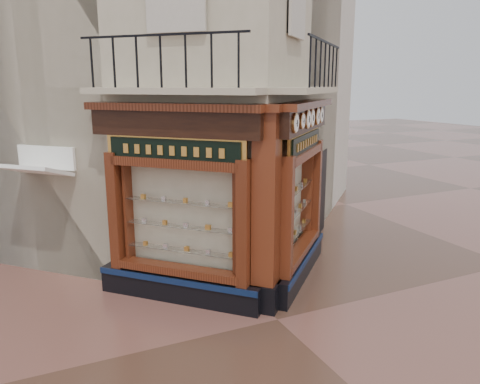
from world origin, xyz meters
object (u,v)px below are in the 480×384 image
clock_a (295,123)px  clock_f (321,115)px  signboard_right (305,142)px  clock_d (312,118)px  awning (43,282)px  corner_pilaster (266,213)px  clock_c (308,119)px  clock_e (317,116)px  signboard_left (174,150)px  clock_b (302,121)px

clock_a → clock_f: same height
signboard_right → clock_a: bearing=-175.4°
clock_d → signboard_right: clock_d is taller
clock_a → clock_d: size_ratio=0.96×
clock_f → awning: clock_f is taller
corner_pilaster → clock_c: size_ratio=10.19×
clock_e → signboard_right: bearing=171.1°
clock_d → signboard_right: size_ratio=0.20×
clock_c → signboard_left: (-2.77, 0.30, -0.52)m
corner_pilaster → clock_f: 3.36m
clock_d → signboard_left: bearing=134.7°
clock_e → signboard_right: (-0.58, -0.42, -0.52)m
clock_f → corner_pilaster: bearing=171.6°
clock_b → signboard_left: clock_b is taller
clock_c → clock_f: bearing=0.0°
clock_f → clock_c: bearing=-180.0°
corner_pilaster → clock_e: (2.04, 1.43, 1.67)m
clock_b → clock_d: (0.65, 0.65, 0.00)m
corner_pilaster → awning: size_ratio=2.63×
clock_a → clock_f: bearing=0.0°
corner_pilaster → clock_a: corner_pilaster is taller
awning → signboard_left: signboard_left is taller
clock_d → clock_e: size_ratio=0.96×
signboard_left → awning: bearing=3.2°
clock_a → clock_e: clock_e is taller
clock_c → signboard_left: bearing=128.7°
corner_pilaster → clock_e: bearing=-9.9°
clock_d → clock_f: 1.04m
signboard_left → clock_b: bearing=-150.2°
clock_d → clock_f: size_ratio=1.04×
clock_a → clock_d: bearing=0.0°
clock_c → clock_d: clock_c is taller
awning → clock_a: bearing=-171.0°
signboard_left → clock_e: bearing=-128.2°
clock_a → awning: 6.63m
awning → signboard_right: bearing=-157.3°
clock_c → signboard_right: clock_c is taller
awning → signboard_left: (2.47, -2.21, 3.10)m
corner_pilaster → clock_b: 1.96m
clock_f → signboard_left: bearing=145.8°
awning → signboard_right: signboard_right is taller
awning → signboard_right: size_ratio=0.78×
corner_pilaster → clock_f: corner_pilaster is taller
clock_f → awning: bearing=121.7°
clock_b → signboard_right: bearing=7.7°
clock_f → clock_a: bearing=-180.0°
clock_c → clock_e: size_ratio=0.97×
clock_c → signboard_right: bearing=19.0°
clock_c → clock_e: (0.72, 0.72, 0.00)m
awning → clock_b: bearing=-165.4°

